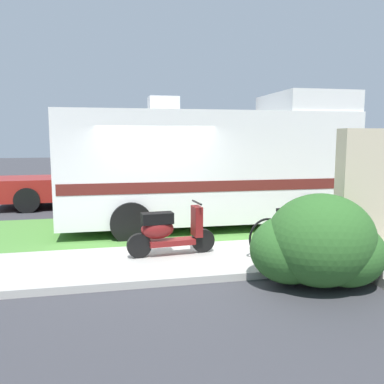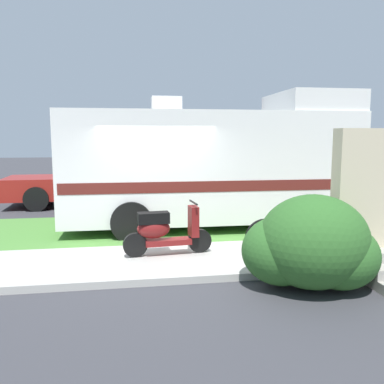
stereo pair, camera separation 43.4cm
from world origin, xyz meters
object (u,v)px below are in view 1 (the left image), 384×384
at_px(scooter, 168,231).
at_px(bottle_green, 381,245).
at_px(motorhome_rv, 211,164).
at_px(pickup_truck_near, 98,176).
at_px(bicycle, 290,233).

distance_m(scooter, bottle_green, 4.06).
xyz_separation_m(motorhome_rv, pickup_truck_near, (-2.82, 4.09, -0.63)).
distance_m(bicycle, pickup_truck_near, 7.93).
height_order(motorhome_rv, bottle_green, motorhome_rv).
xyz_separation_m(motorhome_rv, scooter, (-1.47, -2.61, -1.02)).
bearing_deg(motorhome_rv, bicycle, -76.13).
bearing_deg(pickup_truck_near, motorhome_rv, -55.39).
bearing_deg(bottle_green, scooter, 172.17).
distance_m(scooter, bicycle, 2.24).
bearing_deg(motorhome_rv, scooter, -119.46).
bearing_deg(pickup_truck_near, bottle_green, -53.55).
bearing_deg(bottle_green, bicycle, 174.29).
height_order(pickup_truck_near, bottle_green, pickup_truck_near).
bearing_deg(motorhome_rv, pickup_truck_near, 124.61).
bearing_deg(bicycle, pickup_truck_near, 116.72).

